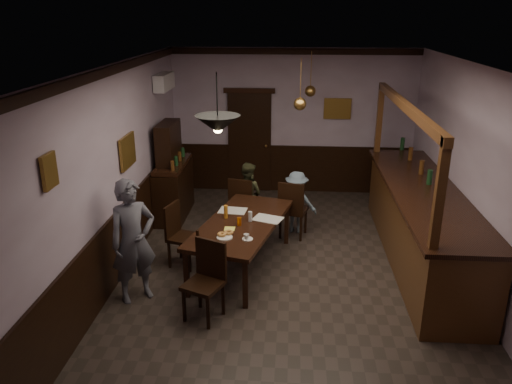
# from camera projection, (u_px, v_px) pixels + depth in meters

# --- Properties ---
(room) EXTENTS (5.01, 8.01, 3.01)m
(room) POSITION_uv_depth(u_px,v_px,m) (292.00, 186.00, 6.60)
(room) COLOR #2D2621
(room) RESTS_ON ground
(dining_table) EXTENTS (1.51, 2.38, 0.75)m
(dining_table) POSITION_uv_depth(u_px,v_px,m) (242.00, 226.00, 7.37)
(dining_table) COLOR black
(dining_table) RESTS_ON ground
(chair_far_left) EXTENTS (0.52, 0.52, 0.99)m
(chair_far_left) POSITION_uv_depth(u_px,v_px,m) (242.00, 202.00, 8.68)
(chair_far_left) COLOR black
(chair_far_left) RESTS_ON ground
(chair_far_right) EXTENTS (0.53, 0.53, 1.02)m
(chair_far_right) POSITION_uv_depth(u_px,v_px,m) (292.00, 207.00, 8.40)
(chair_far_right) COLOR black
(chair_far_right) RESTS_ON ground
(chair_near) EXTENTS (0.57, 0.57, 1.01)m
(chair_near) POSITION_uv_depth(u_px,v_px,m) (207.00, 276.00, 6.23)
(chair_near) COLOR black
(chair_near) RESTS_ON ground
(chair_side) EXTENTS (0.53, 0.53, 0.98)m
(chair_side) POSITION_uv_depth(u_px,v_px,m) (179.00, 232.00, 7.52)
(chair_side) COLOR black
(chair_side) RESTS_ON ground
(person_standing) EXTENTS (0.73, 0.70, 1.69)m
(person_standing) POSITION_uv_depth(u_px,v_px,m) (133.00, 241.00, 6.51)
(person_standing) COLOR #565662
(person_standing) RESTS_ON ground
(person_seated_left) EXTENTS (0.72, 0.68, 1.18)m
(person_seated_left) POSITION_uv_depth(u_px,v_px,m) (248.00, 194.00, 8.91)
(person_seated_left) COLOR #404328
(person_seated_left) RESTS_ON ground
(person_seated_right) EXTENTS (0.78, 0.55, 1.10)m
(person_seated_right) POSITION_uv_depth(u_px,v_px,m) (296.00, 202.00, 8.66)
(person_seated_right) COLOR slate
(person_seated_right) RESTS_ON ground
(newspaper_left) EXTENTS (0.45, 0.34, 0.01)m
(newspaper_left) POSITION_uv_depth(u_px,v_px,m) (233.00, 210.00, 7.75)
(newspaper_left) COLOR silver
(newspaper_left) RESTS_ON dining_table
(newspaper_right) EXTENTS (0.50, 0.43, 0.01)m
(newspaper_right) POSITION_uv_depth(u_px,v_px,m) (268.00, 219.00, 7.44)
(newspaper_right) COLOR silver
(newspaper_right) RESTS_ON dining_table
(napkin) EXTENTS (0.18, 0.18, 0.00)m
(napkin) POSITION_uv_depth(u_px,v_px,m) (230.00, 229.00, 7.10)
(napkin) COLOR #F2F359
(napkin) RESTS_ON dining_table
(saucer) EXTENTS (0.15, 0.15, 0.01)m
(saucer) POSITION_uv_depth(u_px,v_px,m) (247.00, 239.00, 6.78)
(saucer) COLOR white
(saucer) RESTS_ON dining_table
(coffee_cup) EXTENTS (0.10, 0.10, 0.07)m
(coffee_cup) POSITION_uv_depth(u_px,v_px,m) (246.00, 237.00, 6.75)
(coffee_cup) COLOR white
(coffee_cup) RESTS_ON saucer
(pastry_plate) EXTENTS (0.22, 0.22, 0.01)m
(pastry_plate) POSITION_uv_depth(u_px,v_px,m) (225.00, 237.00, 6.82)
(pastry_plate) COLOR white
(pastry_plate) RESTS_ON dining_table
(pastry_ring_a) EXTENTS (0.13, 0.13, 0.04)m
(pastry_ring_a) POSITION_uv_depth(u_px,v_px,m) (222.00, 234.00, 6.85)
(pastry_ring_a) COLOR #C68C47
(pastry_ring_a) RESTS_ON pastry_plate
(pastry_ring_b) EXTENTS (0.13, 0.13, 0.04)m
(pastry_ring_b) POSITION_uv_depth(u_px,v_px,m) (229.00, 232.00, 6.91)
(pastry_ring_b) COLOR #C68C47
(pastry_ring_b) RESTS_ON pastry_plate
(soda_can) EXTENTS (0.07, 0.07, 0.12)m
(soda_can) POSITION_uv_depth(u_px,v_px,m) (239.00, 221.00, 7.20)
(soda_can) COLOR orange
(soda_can) RESTS_ON dining_table
(beer_glass) EXTENTS (0.06, 0.06, 0.20)m
(beer_glass) POSITION_uv_depth(u_px,v_px,m) (226.00, 212.00, 7.45)
(beer_glass) COLOR #BF721E
(beer_glass) RESTS_ON dining_table
(water_glass) EXTENTS (0.06, 0.06, 0.15)m
(water_glass) POSITION_uv_depth(u_px,v_px,m) (250.00, 216.00, 7.34)
(water_glass) COLOR silver
(water_glass) RESTS_ON dining_table
(pepper_mill) EXTENTS (0.04, 0.04, 0.14)m
(pepper_mill) POSITION_uv_depth(u_px,v_px,m) (198.00, 235.00, 6.75)
(pepper_mill) COLOR black
(pepper_mill) RESTS_ON dining_table
(sideboard) EXTENTS (0.48, 1.35, 1.79)m
(sideboard) POSITION_uv_depth(u_px,v_px,m) (173.00, 179.00, 9.29)
(sideboard) COLOR black
(sideboard) RESTS_ON ground
(bar_counter) EXTENTS (1.02, 4.38, 2.46)m
(bar_counter) POSITION_uv_depth(u_px,v_px,m) (421.00, 222.00, 7.65)
(bar_counter) COLOR #482813
(bar_counter) RESTS_ON ground
(door_back) EXTENTS (0.90, 0.06, 2.10)m
(door_back) POSITION_uv_depth(u_px,v_px,m) (250.00, 143.00, 10.51)
(door_back) COLOR black
(door_back) RESTS_ON ground
(ac_unit) EXTENTS (0.20, 0.85, 0.30)m
(ac_unit) POSITION_uv_depth(u_px,v_px,m) (164.00, 82.00, 9.15)
(ac_unit) COLOR white
(ac_unit) RESTS_ON ground
(picture_left_small) EXTENTS (0.04, 0.28, 0.36)m
(picture_left_small) POSITION_uv_depth(u_px,v_px,m) (49.00, 171.00, 5.04)
(picture_left_small) COLOR olive
(picture_left_small) RESTS_ON ground
(picture_left_large) EXTENTS (0.04, 0.62, 0.48)m
(picture_left_large) POSITION_uv_depth(u_px,v_px,m) (128.00, 151.00, 7.45)
(picture_left_large) COLOR olive
(picture_left_large) RESTS_ON ground
(picture_back) EXTENTS (0.55, 0.04, 0.42)m
(picture_back) POSITION_uv_depth(u_px,v_px,m) (337.00, 109.00, 10.14)
(picture_back) COLOR olive
(picture_back) RESTS_ON ground
(pendant_iron) EXTENTS (0.56, 0.56, 0.74)m
(pendant_iron) POSITION_uv_depth(u_px,v_px,m) (218.00, 124.00, 6.08)
(pendant_iron) COLOR black
(pendant_iron) RESTS_ON ground
(pendant_brass_mid) EXTENTS (0.20, 0.20, 0.81)m
(pendant_brass_mid) POSITION_uv_depth(u_px,v_px,m) (300.00, 104.00, 7.82)
(pendant_brass_mid) COLOR #BF8C3F
(pendant_brass_mid) RESTS_ON ground
(pendant_brass_far) EXTENTS (0.20, 0.20, 0.81)m
(pendant_brass_far) POSITION_uv_depth(u_px,v_px,m) (310.00, 91.00, 9.06)
(pendant_brass_far) COLOR #BF8C3F
(pendant_brass_far) RESTS_ON ground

